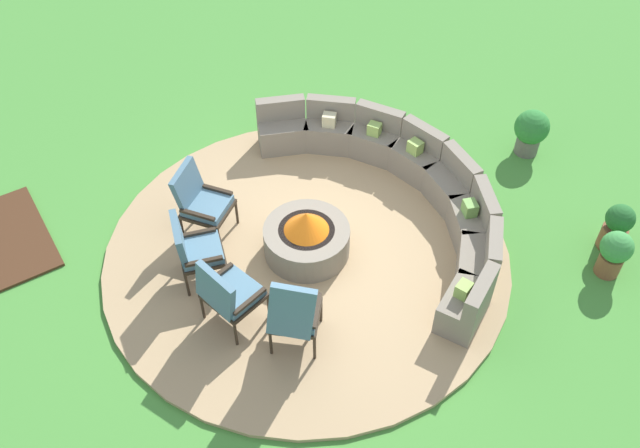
# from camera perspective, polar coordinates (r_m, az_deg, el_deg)

# --- Properties ---
(ground_plane) EXTENTS (24.00, 24.00, 0.00)m
(ground_plane) POSITION_cam_1_polar(r_m,az_deg,el_deg) (8.90, -1.09, -2.50)
(ground_plane) COLOR #478C38
(patio_circle) EXTENTS (5.20, 5.20, 0.06)m
(patio_circle) POSITION_cam_1_polar(r_m,az_deg,el_deg) (8.88, -1.09, -2.37)
(patio_circle) COLOR tan
(patio_circle) RESTS_ON ground_plane
(mulch_bed_left) EXTENTS (1.69, 1.09, 0.04)m
(mulch_bed_left) POSITION_cam_1_polar(r_m,az_deg,el_deg) (9.95, -24.75, -1.21)
(mulch_bed_left) COLOR #472B19
(mulch_bed_left) RESTS_ON ground_plane
(fire_pit) EXTENTS (1.09, 1.09, 0.68)m
(fire_pit) POSITION_cam_1_polar(r_m,az_deg,el_deg) (8.66, -1.12, -1.10)
(fire_pit) COLOR gray
(fire_pit) RESTS_ON patio_circle
(curved_stone_bench) EXTENTS (4.56, 1.98, 0.76)m
(curved_stone_bench) POSITION_cam_1_polar(r_m,az_deg,el_deg) (9.35, 7.03, 3.23)
(curved_stone_bench) COLOR gray
(curved_stone_bench) RESTS_ON patio_circle
(lounge_chair_front_left) EXTENTS (0.78, 0.81, 1.04)m
(lounge_chair_front_left) POSITION_cam_1_polar(r_m,az_deg,el_deg) (8.86, -9.88, 1.98)
(lounge_chair_front_left) COLOR #2D2319
(lounge_chair_front_left) RESTS_ON patio_circle
(lounge_chair_front_right) EXTENTS (0.68, 0.68, 1.05)m
(lounge_chair_front_right) POSITION_cam_1_polar(r_m,az_deg,el_deg) (8.30, -10.44, -1.97)
(lounge_chair_front_right) COLOR #2D2319
(lounge_chair_front_right) RESTS_ON patio_circle
(lounge_chair_back_left) EXTENTS (0.74, 0.71, 1.03)m
(lounge_chair_back_left) POSITION_cam_1_polar(r_m,az_deg,el_deg) (7.81, -7.69, -5.68)
(lounge_chair_back_left) COLOR #2D2319
(lounge_chair_back_left) RESTS_ON patio_circle
(lounge_chair_back_right) EXTENTS (0.77, 0.80, 1.17)m
(lounge_chair_back_right) POSITION_cam_1_polar(r_m,az_deg,el_deg) (7.52, -2.17, -7.39)
(lounge_chair_back_right) COLOR #2D2319
(lounge_chair_back_right) RESTS_ON patio_circle
(potted_plant_0) EXTENTS (0.40, 0.40, 0.67)m
(potted_plant_0) POSITION_cam_1_polar(r_m,az_deg,el_deg) (9.16, 23.24, -2.17)
(potted_plant_0) COLOR brown
(potted_plant_0) RESTS_ON ground_plane
(potted_plant_1) EXTENTS (0.36, 0.36, 0.70)m
(potted_plant_1) POSITION_cam_1_polar(r_m,az_deg,el_deg) (9.51, 23.40, -0.18)
(potted_plant_1) COLOR brown
(potted_plant_1) RESTS_ON ground_plane
(potted_plant_2) EXTENTS (0.51, 0.51, 0.72)m
(potted_plant_2) POSITION_cam_1_polar(r_m,az_deg,el_deg) (10.56, 17.11, 7.42)
(potted_plant_2) COLOR #605B56
(potted_plant_2) RESTS_ON ground_plane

